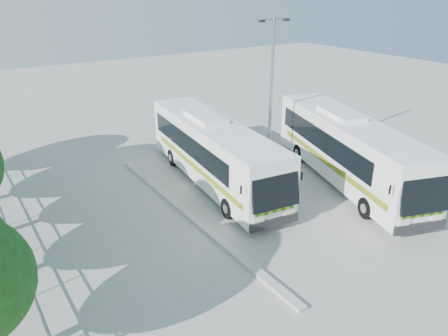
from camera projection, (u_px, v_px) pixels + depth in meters
ground at (253, 221)px, 20.87m from camera, size 100.00×100.00×0.00m
kerb_divider at (190, 216)px, 21.21m from camera, size 0.40×16.00×0.15m
railing at (9, 231)px, 18.59m from camera, size 0.06×22.00×1.00m
coach_main at (214, 151)px, 24.20m from camera, size 3.95×12.84×3.51m
coach_adjacent at (348, 149)px, 24.35m from camera, size 6.49×13.21×3.62m
lamppost at (271, 87)px, 25.55m from camera, size 2.17×0.25×8.89m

